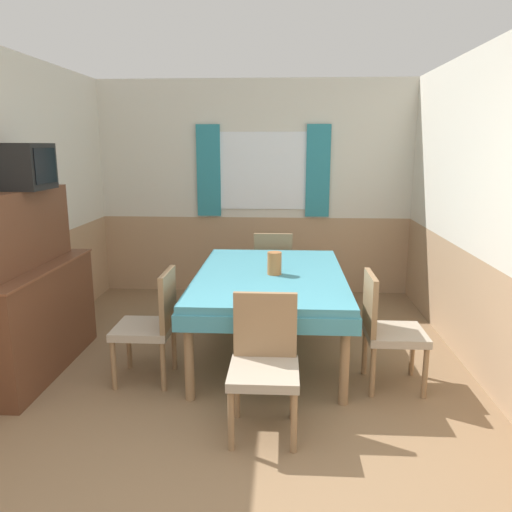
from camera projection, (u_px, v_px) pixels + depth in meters
name	position (u px, v px, depth m)	size (l,w,h in m)	color
wall_back	(255.00, 188.00, 6.14)	(4.21, 0.10, 2.60)	silver
wall_left	(16.00, 208.00, 4.26)	(0.05, 4.44, 2.60)	silver
wall_right	(477.00, 211.00, 4.04)	(0.05, 4.44, 2.60)	silver
dining_table	(270.00, 284.00, 4.37)	(1.30, 1.99, 0.74)	teal
chair_head_near	(264.00, 360.00, 3.19)	(0.44, 0.44, 0.89)	#93704C
chair_right_near	(386.00, 327.00, 3.78)	(0.44, 0.44, 0.89)	#93704C
chair_left_near	(152.00, 322.00, 3.88)	(0.44, 0.44, 0.89)	#93704C
chair_head_window	(273.00, 267.00, 5.62)	(0.44, 0.44, 0.89)	#93704C
sideboard	(30.00, 297.00, 4.02)	(0.46, 1.47, 1.48)	brown
tv	(28.00, 167.00, 3.88)	(0.29, 0.42, 0.36)	black
vase	(274.00, 263.00, 4.29)	(0.12, 0.12, 0.20)	#B26B38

